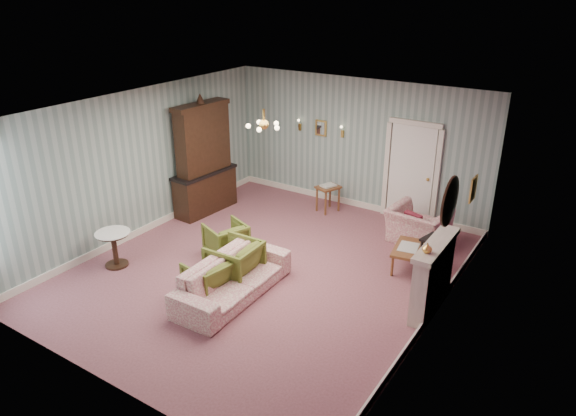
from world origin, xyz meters
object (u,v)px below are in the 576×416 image
Objects in this scene: dresser at (203,156)px; sofa_chintz at (233,272)px; olive_chair_c at (226,238)px; pedestal_table at (115,249)px; coffee_table at (407,258)px; wingback_chair at (419,220)px; olive_chair_b at (234,260)px; olive_chair_a at (209,276)px; fireplace at (433,276)px; side_table_black at (435,255)px.

sofa_chintz is at bearing -38.04° from dresser.
pedestal_table is (-1.40, -1.42, -0.01)m from olive_chair_c.
coffee_table is at bearing 31.65° from pedestal_table.
wingback_chair is at bearing 42.32° from pedestal_table.
dresser is at bearing -132.51° from olive_chair_b.
dresser is at bearing -128.75° from olive_chair_a.
olive_chair_b is at bearing -139.23° from coffee_table.
sofa_chintz reaches higher than olive_chair_a.
olive_chair_c is 0.50× the size of fireplace.
olive_chair_a reaches higher than pedestal_table.
olive_chair_c is 1.04× the size of pedestal_table.
olive_chair_c is at bearing -35.09° from dresser.
wingback_chair is at bearing -29.10° from sofa_chintz.
sofa_chintz is at bearing 32.55° from olive_chair_b.
fireplace is at bearing 116.99° from olive_chair_c.
sofa_chintz is at bearing -153.92° from fireplace.
olive_chair_b is 3.26m from fireplace.
olive_chair_c is 3.79m from side_table_black.
olive_chair_a is 3.63m from dresser.
side_table_black is at bearing -45.99° from sofa_chintz.
olive_chair_a is 4.28m from wingback_chair.
dresser reaches higher than pedestal_table.
coffee_table is (2.42, 2.57, -0.12)m from olive_chair_a.
side_table_black is (3.49, 1.48, -0.02)m from olive_chair_c.
coffee_table is (2.07, 2.38, -0.22)m from sofa_chintz.
fireplace is 2.08× the size of pedestal_table.
sofa_chintz is 3.16m from fireplace.
fireplace is 1.21m from side_table_black.
dresser is at bearing 95.80° from pedestal_table.
olive_chair_c reaches higher than olive_chair_a.
olive_chair_c is (-0.73, 0.68, -0.05)m from olive_chair_b.
olive_chair_b reaches higher than pedestal_table.
olive_chair_a is at bearing 5.08° from pedestal_table.
coffee_table is (2.33, 2.00, -0.19)m from olive_chair_b.
olive_chair_b is 3.50m from side_table_black.
dresser is 3.04× the size of coffee_table.
sofa_chintz is 3.71m from dresser.
coffee_table is at bearing 128.55° from olive_chair_b.
dresser is (-1.69, 1.38, 0.94)m from olive_chair_c.
pedestal_table is (-5.23, -1.76, -0.24)m from fireplace.
olive_chair_a is 0.49× the size of fireplace.
sofa_chintz is 3.43× the size of side_table_black.
sofa_chintz is at bearing 128.12° from olive_chair_a.
olive_chair_a is 2.05m from pedestal_table.
fireplace is (0.99, -2.10, 0.10)m from wingback_chair.
olive_chair_b is 0.95× the size of coffee_table.
wingback_chair is 4.71m from dresser.
side_table_black is (-0.33, 1.14, -0.26)m from fireplace.
olive_chair_a is 0.41m from sofa_chintz.
sofa_chintz is 3.94m from wingback_chair.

